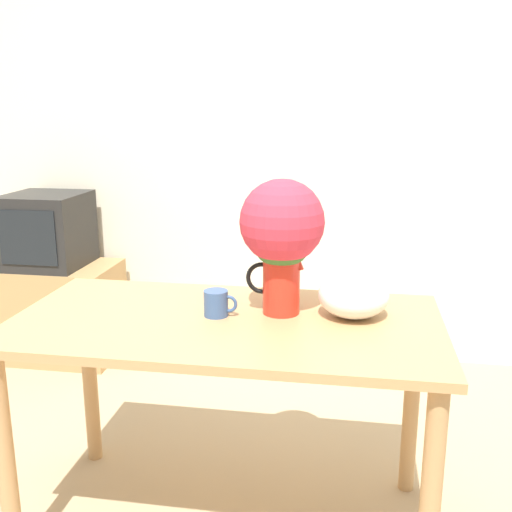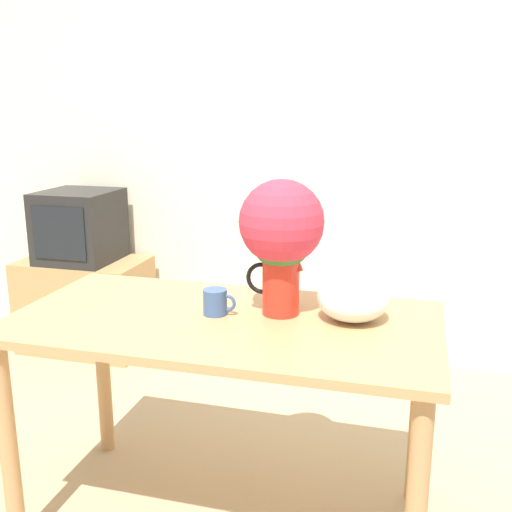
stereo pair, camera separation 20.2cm
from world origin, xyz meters
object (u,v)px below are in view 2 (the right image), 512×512
coffee_mug (216,302)px  white_bowl (353,299)px  flower_vase (281,232)px  tv_set (80,226)px

coffee_mug → white_bowl: bearing=8.7°
flower_vase → tv_set: bearing=141.3°
white_bowl → tv_set: bearing=145.5°
flower_vase → coffee_mug: bearing=-162.5°
coffee_mug → white_bowl: white_bowl is taller
coffee_mug → white_bowl: (0.45, 0.07, 0.03)m
coffee_mug → tv_set: (-1.30, 1.28, -0.05)m
coffee_mug → tv_set: tv_set is taller
coffee_mug → flower_vase: bearing=17.5°
coffee_mug → white_bowl: size_ratio=0.49×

